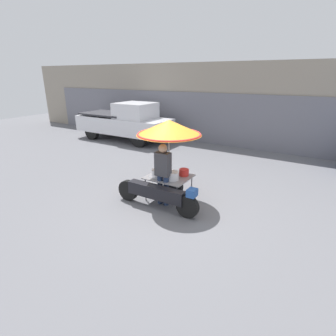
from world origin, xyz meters
The scene contains 5 objects.
ground_plane centered at (0.00, 0.00, 0.00)m, with size 36.00×36.00×0.00m, color slate.
shopfront_building centered at (0.00, 7.58, 1.86)m, with size 28.00×2.06×3.74m.
vendor_motorcycle_cart centered at (-0.19, 0.26, 1.59)m, with size 2.33×1.64×2.14m.
vendor_person centered at (-0.17, 0.00, 0.90)m, with size 0.38×0.22×1.61m.
pickup_truck centered at (-5.56, 5.01, 0.94)m, with size 5.05×1.77×1.92m.
Camera 1 is at (3.11, -5.19, 3.18)m, focal length 28.00 mm.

